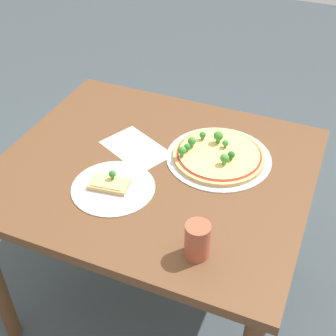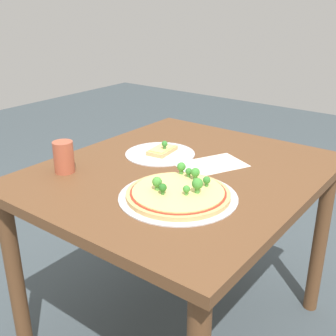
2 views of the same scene
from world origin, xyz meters
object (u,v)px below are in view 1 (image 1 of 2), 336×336
at_px(dining_table, 155,188).
at_px(drinking_cup, 197,240).
at_px(pizza_tray_slice, 112,186).
at_px(pizza_tray_whole, 218,155).

height_order(dining_table, drinking_cup, drinking_cup).
relative_size(pizza_tray_slice, drinking_cup, 2.45).
bearing_deg(pizza_tray_whole, pizza_tray_slice, -133.85).
relative_size(pizza_tray_whole, pizza_tray_slice, 1.35).
bearing_deg(dining_table, pizza_tray_slice, -118.44).
distance_m(pizza_tray_whole, drinking_cup, 0.45).
bearing_deg(drinking_cup, pizza_tray_whole, 100.14).
bearing_deg(pizza_tray_whole, drinking_cup, -79.86).
xyz_separation_m(pizza_tray_whole, pizza_tray_slice, (-0.27, -0.29, -0.01)).
xyz_separation_m(dining_table, pizza_tray_slice, (-0.08, -0.16, 0.11)).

